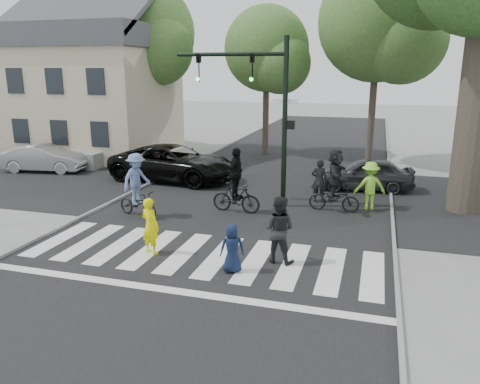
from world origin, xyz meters
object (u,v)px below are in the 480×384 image
at_px(cyclist_left, 137,190).
at_px(cyclist_right, 335,184).
at_px(car_grey, 365,174).
at_px(pedestrian_child, 232,248).
at_px(car_suv, 173,163).
at_px(pedestrian_adult, 279,229).
at_px(cyclist_mid, 236,186).
at_px(traffic_signal, 262,98).
at_px(pedestrian_woman, 150,226).
at_px(car_silver, 44,158).

bearing_deg(cyclist_left, cyclist_right, 21.85).
bearing_deg(car_grey, pedestrian_child, -24.06).
distance_m(cyclist_left, car_suv, 5.43).
height_order(car_suv, car_grey, car_suv).
xyz_separation_m(cyclist_left, car_suv, (-1.07, 5.32, -0.15)).
relative_size(cyclist_left, car_suv, 0.38).
bearing_deg(pedestrian_adult, cyclist_mid, -51.68).
bearing_deg(car_suv, cyclist_mid, -128.36).
bearing_deg(car_suv, pedestrian_child, -142.86).
relative_size(traffic_signal, car_grey, 1.53).
relative_size(cyclist_right, car_grey, 0.57).
bearing_deg(traffic_signal, car_suv, 150.26).
xyz_separation_m(traffic_signal, pedestrian_adult, (1.74, -5.07, -3.01)).
xyz_separation_m(pedestrian_woman, cyclist_left, (-1.94, 2.87, 0.16)).
relative_size(traffic_signal, pedestrian_woman, 3.80).
relative_size(pedestrian_adult, cyclist_right, 0.80).
xyz_separation_m(pedestrian_woman, cyclist_mid, (1.12, 4.30, 0.15)).
distance_m(car_suv, car_grey, 8.39).
relative_size(cyclist_mid, car_silver, 0.56).
relative_size(traffic_signal, pedestrian_adult, 3.36).
distance_m(pedestrian_woman, cyclist_right, 6.98).
height_order(traffic_signal, pedestrian_child, traffic_signal).
bearing_deg(car_grey, pedestrian_adult, -19.77).
distance_m(traffic_signal, pedestrian_woman, 6.54).
xyz_separation_m(cyclist_mid, cyclist_right, (3.29, 1.11, 0.06)).
distance_m(car_suv, car_silver, 6.87).
distance_m(cyclist_left, car_silver, 9.53).
xyz_separation_m(cyclist_mid, car_suv, (-4.13, 3.88, -0.14)).
bearing_deg(pedestrian_child, cyclist_mid, -98.48).
xyz_separation_m(pedestrian_child, cyclist_mid, (-1.37, 4.82, 0.32)).
relative_size(traffic_signal, cyclist_mid, 2.62).
height_order(traffic_signal, cyclist_mid, traffic_signal).
bearing_deg(pedestrian_woman, pedestrian_child, -172.62).
relative_size(pedestrian_woman, car_grey, 0.40).
relative_size(car_silver, car_grey, 1.04).
bearing_deg(pedestrian_adult, pedestrian_woman, 14.30).
xyz_separation_m(pedestrian_woman, car_suv, (-3.01, 8.19, 0.01)).
height_order(pedestrian_child, cyclist_right, cyclist_right).
bearing_deg(traffic_signal, car_grey, 42.96).
bearing_deg(cyclist_left, car_silver, 146.49).
xyz_separation_m(pedestrian_adult, car_suv, (-6.46, 7.77, -0.10)).
relative_size(cyclist_right, car_silver, 0.55).
distance_m(cyclist_left, cyclist_mid, 3.38).
bearing_deg(cyclist_mid, pedestrian_woman, -104.58).
height_order(pedestrian_woman, cyclist_left, cyclist_left).
bearing_deg(car_suv, car_grey, -80.42).
height_order(cyclist_mid, car_suv, cyclist_mid).
xyz_separation_m(cyclist_left, cyclist_mid, (3.06, 1.44, -0.01)).
xyz_separation_m(pedestrian_woman, car_grey, (5.35, 8.87, -0.12)).
distance_m(pedestrian_child, car_grey, 9.82).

